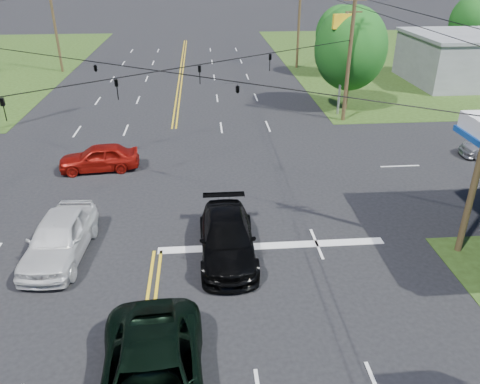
{
  "coord_description": "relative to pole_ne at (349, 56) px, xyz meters",
  "views": [
    {
      "loc": [
        2.17,
        -13.13,
        11.46
      ],
      "look_at": [
        3.75,
        6.0,
        1.71
      ],
      "focal_mm": 35.0,
      "sensor_mm": 36.0,
      "label": 1
    }
  ],
  "objects": [
    {
      "name": "ground",
      "position": [
        -13.0,
        -9.0,
        -4.92
      ],
      "size": [
        280.0,
        280.0,
        0.0
      ],
      "primitive_type": "plane",
      "color": "black",
      "rests_on": "ground"
    },
    {
      "name": "grass_ne",
      "position": [
        22.0,
        23.0,
        -4.92
      ],
      "size": [
        46.0,
        48.0,
        0.03
      ],
      "primitive_type": "cube",
      "color": "#263912",
      "rests_on": "ground"
    },
    {
      "name": "stop_bar",
      "position": [
        -8.0,
        -17.0,
        -4.92
      ],
      "size": [
        10.0,
        0.5,
        0.02
      ],
      "primitive_type": "cube",
      "color": "silver",
      "rests_on": "ground"
    },
    {
      "name": "pole_ne",
      "position": [
        0.0,
        0.0,
        0.0
      ],
      "size": [
        1.6,
        0.28,
        9.5
      ],
      "color": "#47341E",
      "rests_on": "ground"
    },
    {
      "name": "pole_left_far",
      "position": [
        -26.0,
        19.0,
        0.25
      ],
      "size": [
        1.6,
        0.28,
        10.0
      ],
      "color": "#47341E",
      "rests_on": "ground"
    },
    {
      "name": "pole_right_far",
      "position": [
        0.0,
        19.0,
        0.25
      ],
      "size": [
        1.6,
        0.28,
        10.0
      ],
      "color": "#47341E",
      "rests_on": "ground"
    },
    {
      "name": "span_wire_signals",
      "position": [
        -13.0,
        -9.0,
        1.08
      ],
      "size": [
        26.0,
        18.0,
        1.13
      ],
      "color": "black",
      "rests_on": "ground"
    },
    {
      "name": "power_lines",
      "position": [
        -13.0,
        -11.0,
        3.68
      ],
      "size": [
        26.04,
        100.0,
        0.64
      ],
      "color": "black",
      "rests_on": "ground"
    },
    {
      "name": "tree_right_a",
      "position": [
        1.0,
        3.0,
        -0.05
      ],
      "size": [
        5.7,
        5.7,
        8.18
      ],
      "color": "#47341E",
      "rests_on": "ground"
    },
    {
      "name": "tree_right_b",
      "position": [
        3.5,
        15.0,
        -0.7
      ],
      "size": [
        4.94,
        4.94,
        7.09
      ],
      "color": "#47341E",
      "rests_on": "ground"
    },
    {
      "name": "tree_far_r",
      "position": [
        21.0,
        21.0,
        -0.37
      ],
      "size": [
        5.32,
        5.32,
        7.63
      ],
      "color": "#47341E",
      "rests_on": "ground"
    },
    {
      "name": "pickup_dkgreen",
      "position": [
        -12.5,
        -24.87,
        -4.01
      ],
      "size": [
        3.36,
        6.67,
        1.81
      ],
      "primitive_type": "imported",
      "rotation": [
        0.0,
        0.0,
        0.06
      ],
      "color": "black",
      "rests_on": "ground"
    },
    {
      "name": "suv_black",
      "position": [
        -10.0,
        -17.5,
        -4.09
      ],
      "size": [
        2.31,
        5.68,
        1.65
      ],
      "primitive_type": "imported",
      "rotation": [
        0.0,
        0.0,
        0.0
      ],
      "color": "black",
      "rests_on": "ground"
    },
    {
      "name": "pickup_white",
      "position": [
        -17.01,
        -17.0,
        -4.0
      ],
      "size": [
        2.53,
        5.52,
        1.83
      ],
      "primitive_type": "imported",
      "rotation": [
        0.0,
        0.0,
        -0.07
      ],
      "color": "silver",
      "rests_on": "ground"
    },
    {
      "name": "sedan_red",
      "position": [
        -17.04,
        -8.0,
        -4.13
      ],
      "size": [
        4.78,
        2.31,
        1.57
      ],
      "primitive_type": "imported",
      "rotation": [
        0.0,
        0.0,
        -1.47
      ],
      "color": "maroon",
      "rests_on": "ground"
    },
    {
      "name": "polesign_ne",
      "position": [
        -0.0,
        1.56,
        1.03
      ],
      "size": [
        2.13,
        0.55,
        7.7
      ],
      "color": "#A5A5AA",
      "rests_on": "ground"
    }
  ]
}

